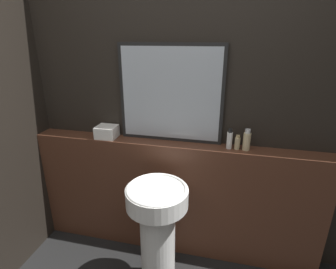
{
  "coord_description": "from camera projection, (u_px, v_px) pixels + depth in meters",
  "views": [
    {
      "loc": [
        0.39,
        -0.42,
        1.78
      ],
      "look_at": [
        -0.03,
        1.34,
        1.1
      ],
      "focal_mm": 28.0,
      "sensor_mm": 36.0,
      "label": 1
    }
  ],
  "objects": [
    {
      "name": "wall_back",
      "position": [
        177.0,
        108.0,
        2.05
      ],
      "size": [
        8.0,
        0.06,
        2.5
      ],
      "color": "black",
      "rests_on": "ground_plane"
    },
    {
      "name": "vanity_counter",
      "position": [
        174.0,
        198.0,
        2.21
      ],
      "size": [
        2.34,
        0.17,
        1.0
      ],
      "color": "#512D1E",
      "rests_on": "ground_plane"
    },
    {
      "name": "pedestal_sink",
      "position": [
        158.0,
        228.0,
        1.84
      ],
      "size": [
        0.42,
        0.42,
        0.84
      ],
      "color": "white",
      "rests_on": "ground_plane"
    },
    {
      "name": "mirror",
      "position": [
        171.0,
        94.0,
        1.97
      ],
      "size": [
        0.8,
        0.03,
        0.74
      ],
      "color": "black",
      "rests_on": "vanity_counter"
    },
    {
      "name": "towel_stack",
      "position": [
        107.0,
        132.0,
        2.14
      ],
      "size": [
        0.16,
        0.15,
        0.1
      ],
      "color": "white",
      "rests_on": "vanity_counter"
    },
    {
      "name": "shampoo_bottle",
      "position": [
        229.0,
        139.0,
        1.92
      ],
      "size": [
        0.04,
        0.04,
        0.15
      ],
      "color": "white",
      "rests_on": "vanity_counter"
    },
    {
      "name": "conditioner_bottle",
      "position": [
        237.0,
        143.0,
        1.92
      ],
      "size": [
        0.04,
        0.04,
        0.11
      ],
      "color": "#C6B284",
      "rests_on": "vanity_counter"
    },
    {
      "name": "lotion_bottle",
      "position": [
        247.0,
        140.0,
        1.89
      ],
      "size": [
        0.05,
        0.05,
        0.16
      ],
      "color": "#C6B284",
      "rests_on": "vanity_counter"
    }
  ]
}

